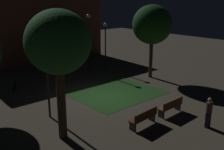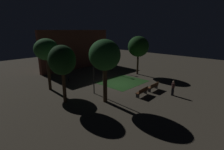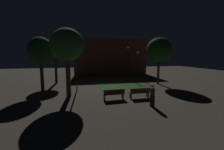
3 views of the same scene
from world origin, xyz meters
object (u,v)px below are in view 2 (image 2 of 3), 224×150
at_px(bench_corner, 142,91).
at_px(pedestrian, 173,88).
at_px(tree_left_canopy, 138,47).
at_px(lamp_post_near_wall, 104,51).
at_px(bicycle, 69,79).
at_px(tree_right_canopy, 105,56).
at_px(tree_tall_center, 62,61).
at_px(tree_near_wall, 47,50).
at_px(lamp_post_plaza_west, 112,54).
at_px(lamp_post_plaza_east, 93,62).
at_px(bench_near_trees, 153,86).

xyz_separation_m(bench_corner, pedestrian, (2.33, -2.28, 0.37)).
bearing_deg(bench_corner, tree_left_canopy, 38.66).
bearing_deg(lamp_post_near_wall, bench_corner, -113.44).
relative_size(tree_left_canopy, bicycle, 3.99).
distance_m(bench_corner, pedestrian, 3.28).
bearing_deg(lamp_post_near_wall, tree_right_canopy, -133.03).
distance_m(tree_right_canopy, lamp_post_near_wall, 12.43).
xyz_separation_m(tree_tall_center, bicycle, (3.85, 5.50, -3.73)).
distance_m(tree_tall_center, tree_left_canopy, 13.74).
bearing_deg(tree_right_canopy, lamp_post_near_wall, 46.97).
xyz_separation_m(bench_corner, tree_near_wall, (-5.80, 8.95, 4.14)).
height_order(tree_left_canopy, lamp_post_plaza_west, tree_left_canopy).
height_order(bench_corner, tree_near_wall, tree_near_wall).
bearing_deg(lamp_post_plaza_west, bicycle, -178.62).
relative_size(lamp_post_plaza_west, lamp_post_plaza_east, 0.80).
bearing_deg(lamp_post_plaza_west, tree_right_canopy, -139.40).
relative_size(tree_near_wall, tree_left_canopy, 1.00).
bearing_deg(lamp_post_near_wall, tree_left_canopy, -64.23).
relative_size(bench_corner, tree_tall_center, 0.33).
bearing_deg(pedestrian, lamp_post_plaza_east, 129.80).
xyz_separation_m(lamp_post_plaza_west, lamp_post_near_wall, (-1.37, 0.64, 0.45)).
bearing_deg(lamp_post_plaza_east, bench_corner, -53.88).
distance_m(bench_near_trees, lamp_post_plaza_east, 7.47).
relative_size(tree_tall_center, lamp_post_plaza_east, 1.04).
xyz_separation_m(tree_left_canopy, bicycle, (-9.83, 4.25, -3.97)).
height_order(tree_right_canopy, tree_tall_center, tree_right_canopy).
height_order(tree_near_wall, lamp_post_plaza_east, tree_near_wall).
bearing_deg(bicycle, tree_tall_center, -125.03).
distance_m(tree_left_canopy, lamp_post_plaza_east, 10.37).
distance_m(bench_corner, tree_right_canopy, 5.78).
bearing_deg(tree_left_canopy, bench_corner, -141.34).
xyz_separation_m(bench_corner, tree_left_canopy, (7.15, 5.72, 3.83)).
bearing_deg(tree_tall_center, tree_near_wall, 80.72).
xyz_separation_m(bench_near_trees, lamp_post_plaza_west, (3.77, 10.18, 2.42)).
bearing_deg(pedestrian, tree_right_canopy, 146.41).
xyz_separation_m(bicycle, pedestrian, (5.01, -12.25, 0.51)).
bearing_deg(tree_right_canopy, tree_near_wall, 105.91).
bearing_deg(tree_left_canopy, pedestrian, -121.07).
distance_m(tree_tall_center, lamp_post_near_wall, 12.91).
bearing_deg(tree_tall_center, tree_left_canopy, 5.20).
xyz_separation_m(lamp_post_near_wall, pedestrian, (-2.36, -13.09, -2.51)).
bearing_deg(lamp_post_plaza_east, lamp_post_near_wall, 40.30).
height_order(tree_right_canopy, lamp_post_plaza_east, tree_right_canopy).
xyz_separation_m(bench_corner, lamp_post_plaza_west, (6.06, 10.18, 2.42)).
height_order(tree_near_wall, pedestrian, tree_near_wall).
relative_size(bench_corner, lamp_post_plaza_east, 0.35).
bearing_deg(bicycle, bench_corner, -74.94).
height_order(bench_corner, bench_near_trees, same).
bearing_deg(lamp_post_near_wall, tree_near_wall, -169.92).
relative_size(bench_corner, tree_near_wall, 0.31).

